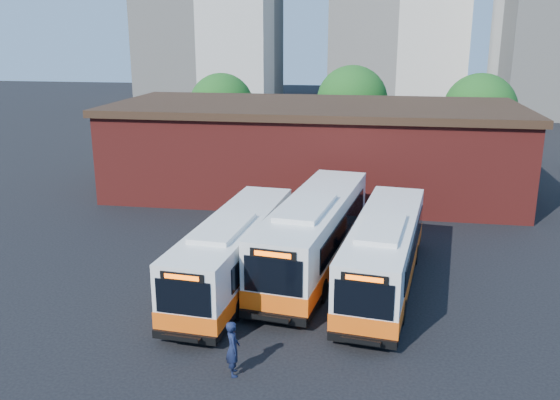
% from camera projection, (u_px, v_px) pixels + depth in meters
% --- Properties ---
extents(ground, '(220.00, 220.00, 0.00)m').
position_uv_depth(ground, '(260.00, 314.00, 24.49)').
color(ground, black).
extents(bus_midwest, '(3.53, 12.42, 3.34)m').
position_uv_depth(bus_midwest, '(235.00, 254.00, 26.96)').
color(bus_midwest, white).
rests_on(bus_midwest, ground).
extents(bus_mideast, '(4.60, 13.78, 3.70)m').
position_uv_depth(bus_mideast, '(314.00, 236.00, 28.82)').
color(bus_mideast, white).
rests_on(bus_mideast, ground).
extents(bus_east, '(4.11, 12.65, 3.40)m').
position_uv_depth(bus_east, '(384.00, 255.00, 26.75)').
color(bus_east, white).
rests_on(bus_east, ground).
extents(transit_worker, '(0.70, 0.84, 1.96)m').
position_uv_depth(transit_worker, '(233.00, 348.00, 19.93)').
color(transit_worker, '#121934').
rests_on(transit_worker, ground).
extents(depot_building, '(28.60, 12.60, 6.40)m').
position_uv_depth(depot_building, '(314.00, 147.00, 42.58)').
color(depot_building, maroon).
rests_on(depot_building, ground).
extents(tree_west, '(6.00, 6.00, 7.65)m').
position_uv_depth(tree_west, '(221.00, 106.00, 55.16)').
color(tree_west, '#382314').
rests_on(tree_west, ground).
extents(tree_mid, '(6.56, 6.56, 8.36)m').
position_uv_depth(tree_mid, '(352.00, 101.00, 55.06)').
color(tree_mid, '#382314').
rests_on(tree_mid, ground).
extents(tree_east, '(6.24, 6.24, 7.96)m').
position_uv_depth(tree_east, '(480.00, 110.00, 50.55)').
color(tree_east, '#382314').
rests_on(tree_east, ground).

